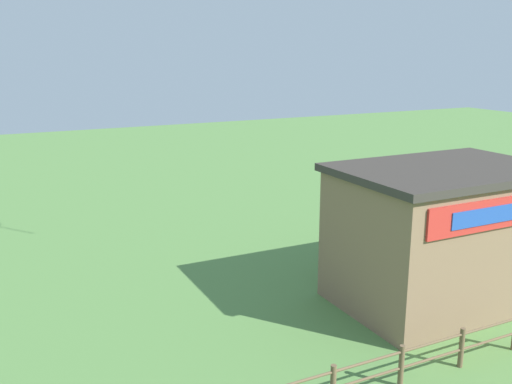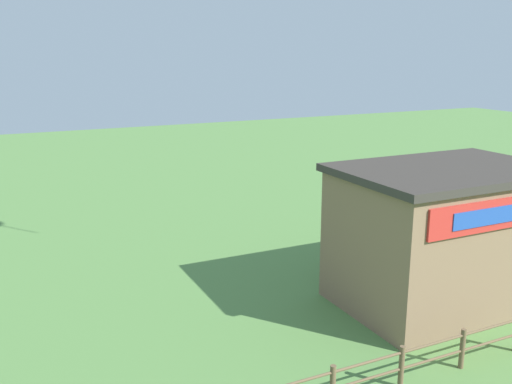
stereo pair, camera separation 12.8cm
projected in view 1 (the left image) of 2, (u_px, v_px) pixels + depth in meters
seaside_building at (442, 235)px, 18.61m from camera, size 6.92×4.73×4.58m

